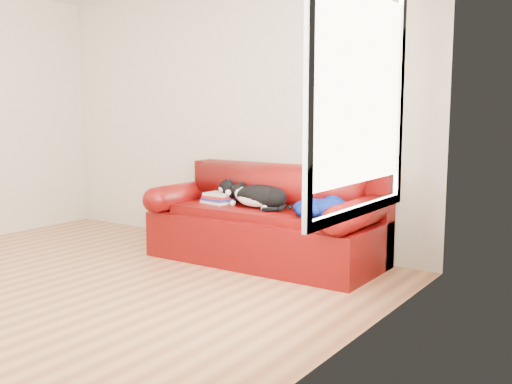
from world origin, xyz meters
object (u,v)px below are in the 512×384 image
sofa_base (265,236)px  blanket (321,207)px  book_stack (218,198)px  cat (260,197)px

sofa_base → blanket: size_ratio=3.78×
blanket → book_stack: bearing=177.2°
book_stack → cat: bearing=0.6°
sofa_base → blanket: blanket is taller
cat → sofa_base: bearing=61.1°
cat → blanket: 0.66m
sofa_base → blanket: bearing=-9.3°
sofa_base → blanket: (0.62, -0.10, 0.34)m
sofa_base → book_stack: size_ratio=6.93×
sofa_base → book_stack: book_stack is taller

